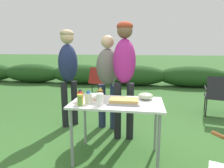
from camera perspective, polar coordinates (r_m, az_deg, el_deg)
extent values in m
plane|color=#336028|center=(2.72, 1.34, -20.28)|extent=(60.00, 60.00, 0.00)
ellipsoid|color=#234C1E|center=(8.48, -21.74, 2.94)|extent=(2.40, 0.90, 0.72)
ellipsoid|color=#234C1E|center=(7.66, -8.72, 2.83)|extent=(2.40, 0.90, 0.72)
ellipsoid|color=#234C1E|center=(7.32, 6.41, 2.51)|extent=(2.40, 0.90, 0.72)
ellipsoid|color=#234C1E|center=(7.50, 21.86, 2.01)|extent=(2.40, 0.90, 0.72)
cube|color=white|center=(2.43, 1.42, -5.40)|extent=(1.10, 0.64, 0.02)
cylinder|color=gray|center=(2.43, -11.46, -14.99)|extent=(0.04, 0.04, 0.71)
cylinder|color=gray|center=(2.30, 13.16, -16.55)|extent=(0.04, 0.04, 0.71)
cylinder|color=gray|center=(2.90, -7.72, -10.51)|extent=(0.04, 0.04, 0.71)
cylinder|color=gray|center=(2.79, 12.35, -11.49)|extent=(0.04, 0.04, 0.71)
cube|color=#9E9EA3|center=(2.36, 3.42, -5.30)|extent=(0.38, 0.23, 0.02)
cube|color=tan|center=(2.36, 3.43, -4.65)|extent=(0.33, 0.20, 0.04)
cylinder|color=white|center=(2.58, -4.90, -3.67)|extent=(0.24, 0.24, 0.04)
ellipsoid|color=#ADBC99|center=(2.57, 9.53, -3.42)|extent=(0.20, 0.20, 0.08)
cylinder|color=white|center=(2.27, -3.45, -4.42)|extent=(0.08, 0.08, 0.14)
cylinder|color=#CC4214|center=(2.47, -9.06, -3.51)|extent=(0.07, 0.07, 0.12)
cone|color=black|center=(2.45, -9.12, -1.78)|extent=(0.06, 0.06, 0.03)
cylinder|color=olive|center=(2.28, -9.15, -4.81)|extent=(0.06, 0.06, 0.11)
cylinder|color=#D1CC47|center=(2.27, -9.20, -3.20)|extent=(0.05, 0.05, 0.02)
cylinder|color=brown|center=(2.40, -3.37, -3.51)|extent=(0.07, 0.07, 0.14)
cone|color=gold|center=(2.38, -3.39, -1.34)|extent=(0.06, 0.06, 0.04)
cylinder|color=yellow|center=(2.36, -9.10, -4.24)|extent=(0.07, 0.07, 0.12)
cone|color=red|center=(2.34, -9.15, -2.47)|extent=(0.06, 0.06, 0.03)
cylinder|color=silver|center=(2.36, -6.72, -4.08)|extent=(0.08, 0.08, 0.13)
cone|color=#194793|center=(2.34, -6.76, -2.16)|extent=(0.07, 0.07, 0.04)
cylinder|color=black|center=(3.05, 1.62, -7.77)|extent=(0.11, 0.11, 0.87)
cylinder|color=black|center=(3.05, 5.18, -7.81)|extent=(0.11, 0.11, 0.87)
ellipsoid|color=#931E70|center=(3.03, 3.57, 6.75)|extent=(0.39, 0.52, 0.74)
sphere|color=brown|center=(3.16, 3.67, 14.99)|extent=(0.24, 0.24, 0.24)
ellipsoid|color=#993823|center=(3.17, 3.68, 16.18)|extent=(0.25, 0.25, 0.14)
cylinder|color=black|center=(3.59, -13.35, -5.81)|extent=(0.11, 0.11, 0.80)
cylinder|color=black|center=(3.66, -10.66, -5.35)|extent=(0.11, 0.11, 0.80)
ellipsoid|color=navy|center=(3.49, -12.45, 5.82)|extent=(0.41, 0.42, 0.64)
sphere|color=#DBAD89|center=(3.49, -12.75, 12.91)|extent=(0.22, 0.22, 0.22)
ellipsoid|color=tan|center=(3.49, -12.79, 13.90)|extent=(0.23, 0.23, 0.13)
cylinder|color=#232D4C|center=(3.50, -2.87, -6.28)|extent=(0.13, 0.13, 0.76)
cylinder|color=#232D4C|center=(3.43, 0.50, -6.64)|extent=(0.13, 0.13, 0.76)
ellipsoid|color=slate|center=(3.32, -1.25, 4.88)|extent=(0.44, 0.35, 0.61)
sphere|color=#DBAD89|center=(3.31, -1.28, 11.98)|extent=(0.21, 0.21, 0.21)
cylinder|color=#9E5B2D|center=(2.35, 28.53, -12.93)|extent=(0.18, 0.08, 0.10)
cube|color=#232328|center=(4.61, 27.82, -3.27)|extent=(0.55, 0.55, 0.03)
cube|color=#232328|center=(4.29, 28.48, -1.16)|extent=(0.48, 0.26, 0.44)
cylinder|color=black|center=(4.44, 25.30, -6.15)|extent=(0.02, 0.02, 0.38)
cylinder|color=black|center=(4.83, 25.00, -4.83)|extent=(0.02, 0.02, 0.38)
cylinder|color=black|center=(4.55, 25.14, -0.95)|extent=(0.11, 0.41, 0.02)
cube|color=maroon|center=(5.70, -3.02, 0.47)|extent=(0.55, 0.55, 0.03)
cube|color=maroon|center=(5.42, -4.30, 2.36)|extent=(0.48, 0.26, 0.44)
cylinder|color=black|center=(5.66, -5.70, -1.67)|extent=(0.02, 0.02, 0.38)
cylinder|color=black|center=(5.48, -1.99, -2.02)|extent=(0.02, 0.02, 0.38)
cylinder|color=black|center=(6.00, -3.92, -0.92)|extent=(0.02, 0.02, 0.38)
cylinder|color=black|center=(5.84, -0.39, -1.22)|extent=(0.02, 0.02, 0.38)
cylinder|color=black|center=(5.78, -5.11, 2.33)|extent=(0.12, 0.41, 0.02)
cylinder|color=black|center=(5.58, -0.90, 2.08)|extent=(0.12, 0.41, 0.02)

